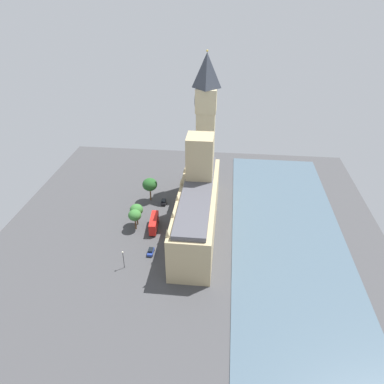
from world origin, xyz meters
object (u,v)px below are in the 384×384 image
at_px(parliament_building, 197,204).
at_px(pedestrian_by_river_gate, 181,200).
at_px(plane_tree_far_end, 150,185).
at_px(double_decker_bus_under_trees, 154,223).
at_px(clock_tower, 206,123).
at_px(plane_tree_trailing, 135,215).
at_px(plane_tree_near_tower, 136,210).
at_px(car_black_leading, 164,202).
at_px(street_lamp_corner, 123,257).
at_px(pedestrian_midblock, 171,237).
at_px(car_blue_opposite_hall, 151,251).

xyz_separation_m(parliament_building, pedestrian_by_river_gate, (8.50, -17.07, -9.30)).
bearing_deg(plane_tree_far_end, double_decker_bus_under_trees, 105.13).
bearing_deg(double_decker_bus_under_trees, clock_tower, -120.40).
bearing_deg(pedestrian_by_river_gate, clock_tower, 32.46).
bearing_deg(double_decker_bus_under_trees, plane_tree_trailing, 2.63).
distance_m(plane_tree_near_tower, plane_tree_trailing, 3.03).
height_order(car_black_leading, double_decker_bus_under_trees, double_decker_bus_under_trees).
xyz_separation_m(clock_tower, car_black_leading, (15.77, 15.91, -29.14)).
height_order(pedestrian_by_river_gate, plane_tree_near_tower, plane_tree_near_tower).
xyz_separation_m(parliament_building, street_lamp_corner, (21.33, 24.75, -5.38)).
height_order(pedestrian_midblock, plane_tree_trailing, plane_tree_trailing).
distance_m(pedestrian_midblock, plane_tree_near_tower, 16.74).
xyz_separation_m(plane_tree_trailing, plane_tree_far_end, (-1.38, -20.54, 1.41)).
height_order(parliament_building, pedestrian_by_river_gate, parliament_building).
bearing_deg(parliament_building, pedestrian_midblock, 42.77).
bearing_deg(parliament_building, plane_tree_far_end, -38.33).
bearing_deg(double_decker_bus_under_trees, pedestrian_by_river_gate, -114.66).
relative_size(plane_tree_near_tower, plane_tree_far_end, 0.85).
relative_size(plane_tree_trailing, street_lamp_corner, 1.23).
bearing_deg(car_blue_opposite_hall, plane_tree_trailing, -57.77).
height_order(plane_tree_near_tower, street_lamp_corner, plane_tree_near_tower).
relative_size(pedestrian_midblock, plane_tree_near_tower, 0.17).
height_order(parliament_building, plane_tree_far_end, parliament_building).
xyz_separation_m(plane_tree_near_tower, street_lamp_corner, (-1.35, 23.99, -1.87)).
height_order(parliament_building, pedestrian_midblock, parliament_building).
relative_size(pedestrian_by_river_gate, plane_tree_near_tower, 0.19).
bearing_deg(street_lamp_corner, plane_tree_far_end, -90.15).
bearing_deg(parliament_building, street_lamp_corner, 49.25).
distance_m(plane_tree_trailing, plane_tree_far_end, 20.64).
bearing_deg(car_black_leading, double_decker_bus_under_trees, 82.76).
xyz_separation_m(plane_tree_near_tower, plane_tree_trailing, (-0.07, 3.00, -0.40)).
relative_size(car_blue_opposite_hall, pedestrian_midblock, 2.70).
height_order(pedestrian_midblock, street_lamp_corner, street_lamp_corner).
height_order(parliament_building, plane_tree_trailing, parliament_building).
height_order(pedestrian_midblock, pedestrian_by_river_gate, pedestrian_by_river_gate).
distance_m(car_black_leading, pedestrian_midblock, 23.62).
distance_m(plane_tree_near_tower, plane_tree_far_end, 17.63).
xyz_separation_m(clock_tower, street_lamp_corner, (21.71, 55.18, -25.39)).
xyz_separation_m(pedestrian_midblock, street_lamp_corner, (12.49, 16.58, 3.96)).
bearing_deg(double_decker_bus_under_trees, pedestrian_midblock, 139.03).
bearing_deg(double_decker_bus_under_trees, plane_tree_far_end, -79.28).
distance_m(parliament_building, pedestrian_midblock, 15.23).
bearing_deg(double_decker_bus_under_trees, car_black_leading, -96.05).
bearing_deg(street_lamp_corner, clock_tower, -111.48).
height_order(plane_tree_near_tower, plane_tree_far_end, plane_tree_far_end).
bearing_deg(car_black_leading, plane_tree_near_tower, 58.91).
height_order(parliament_building, clock_tower, clock_tower).
bearing_deg(plane_tree_far_end, car_blue_opposite_hall, 101.65).
bearing_deg(parliament_building, car_black_leading, -43.34).
relative_size(double_decker_bus_under_trees, plane_tree_far_end, 1.05).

